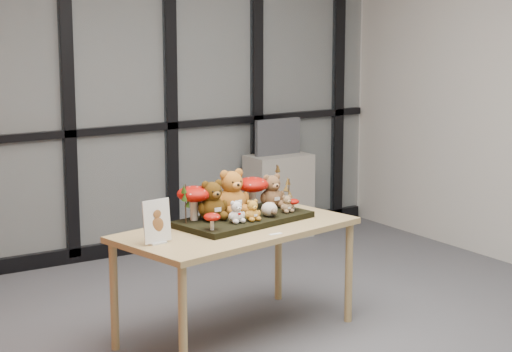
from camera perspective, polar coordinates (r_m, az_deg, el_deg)
floor at (r=5.76m, az=2.40°, el=-10.41°), size 5.00×5.00×0.00m
room_shell at (r=5.39m, az=2.54°, el=6.50°), size 5.00×5.00×5.00m
glass_partition at (r=7.56m, az=-8.33°, el=5.61°), size 4.90×0.06×2.78m
display_table at (r=5.75m, az=-1.23°, el=-3.79°), size 1.61×1.03×0.70m
diorama_tray at (r=5.84m, az=-0.79°, el=-2.69°), size 0.93×0.59×0.04m
bear_pooh_yellow at (r=5.90m, az=-1.52°, el=-0.82°), size 0.28×0.26×0.31m
bear_brown_medium at (r=5.74m, az=-2.73°, el=-1.35°), size 0.24×0.23×0.27m
bear_tan_back at (r=6.08m, az=0.97°, el=-0.80°), size 0.22×0.20×0.24m
bear_small_yellow at (r=5.72m, az=-0.23°, el=-2.05°), size 0.13×0.12×0.15m
bear_white_bow at (r=5.67m, az=-1.22°, el=-2.13°), size 0.13×0.13×0.15m
bear_beige_small at (r=5.94m, az=1.90°, el=-1.66°), size 0.11×0.10×0.13m
plush_cream_hedgehog at (r=5.83m, az=0.83°, el=-2.01°), size 0.09×0.08×0.10m
mushroom_back_left at (r=5.73m, az=-3.84°, el=-1.57°), size 0.21×0.21×0.24m
mushroom_back_right at (r=6.02m, az=-0.22°, el=-0.97°), size 0.21×0.21×0.23m
mushroom_front_left at (r=5.49m, az=-2.72°, el=-2.76°), size 0.10×0.10×0.11m
mushroom_front_right at (r=5.98m, az=2.30°, el=-1.76°), size 0.08×0.08×0.09m
sprig_green_far_left at (r=5.65m, az=-4.35°, el=-1.72°), size 0.05×0.05×0.24m
sprig_green_mid_left at (r=5.79m, az=-3.43°, el=-1.58°), size 0.05×0.05×0.21m
sprig_dry_far_right at (r=6.14m, az=1.29°, el=-0.55°), size 0.05×0.05×0.27m
sprig_dry_mid_right at (r=6.07m, az=2.04°, el=-1.06°), size 0.05×0.05×0.19m
sprig_green_centre at (r=5.89m, az=-2.41°, el=-1.45°), size 0.05×0.05×0.19m
sign_holder at (r=5.34m, az=-6.11°, el=-2.95°), size 0.18×0.07×0.26m
label_card at (r=5.55m, az=1.22°, el=-3.58°), size 0.08×0.03×0.00m
cabinet at (r=8.21m, az=1.40°, el=-1.25°), size 0.56×0.32×0.74m
monitor at (r=8.14m, az=1.35°, el=2.43°), size 0.45×0.05×0.32m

